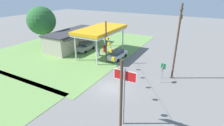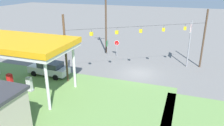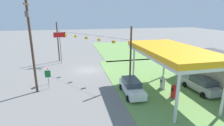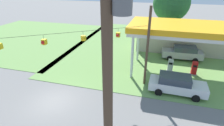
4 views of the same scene
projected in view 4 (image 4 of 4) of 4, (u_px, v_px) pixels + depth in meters
ground_plane at (54, 101)px, 15.34m from camera, size 160.00×160.00×0.00m
grass_verge_station_corner at (191, 50)px, 26.69m from camera, size 36.00×28.00×0.04m
grass_verge_opposite_corner at (27, 36)px, 33.13m from camera, size 24.00×24.00×0.04m
gas_station_canopy at (189, 30)px, 17.85m from camera, size 12.13×6.19×5.57m
gas_station_store at (186, 37)px, 26.08m from camera, size 14.23×6.36×3.96m
fuel_pump_near at (170, 66)px, 20.00m from camera, size 0.71×0.56×1.58m
fuel_pump_far at (194, 69)px, 19.38m from camera, size 0.71×0.56×1.58m
car_at_pumps_front at (176, 84)px, 16.14m from camera, size 5.15×2.24×1.78m
car_at_pumps_rear at (183, 53)px, 23.20m from camera, size 5.17×2.26×1.84m
utility_pole_main at (109, 112)px, 5.07m from camera, size 2.20×0.44×11.00m
signal_span_gantry at (47, 56)px, 13.50m from camera, size 14.83×10.24×7.70m
tree_behind_station at (172, 3)px, 31.16m from camera, size 6.51×6.51×9.24m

